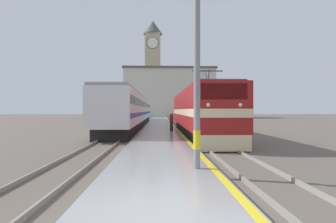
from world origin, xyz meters
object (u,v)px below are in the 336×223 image
at_px(passenger_train, 135,110).
at_px(catenary_mast, 201,42).
at_px(person_on_platform, 171,121).
at_px(clock_tower, 153,66).
at_px(locomotive_train, 198,112).

height_order(passenger_train, catenary_mast, catenary_mast).
xyz_separation_m(catenary_mast, person_on_platform, (-0.23, 14.57, -3.07)).
distance_m(passenger_train, person_on_platform, 13.94).
relative_size(passenger_train, person_on_platform, 23.04).
xyz_separation_m(person_on_platform, clock_tower, (-3.09, 61.85, 15.31)).
height_order(catenary_mast, clock_tower, clock_tower).
bearing_deg(locomotive_train, passenger_train, 114.55).
xyz_separation_m(passenger_train, clock_tower, (1.29, 48.65, 14.40)).
bearing_deg(clock_tower, catenary_mast, -87.51).
distance_m(catenary_mast, person_on_platform, 14.89).
distance_m(locomotive_train, catenary_mast, 13.85).
relative_size(person_on_platform, clock_tower, 0.05).
distance_m(locomotive_train, person_on_platform, 2.49).
xyz_separation_m(locomotive_train, passenger_train, (-6.51, 14.25, 0.17)).
height_order(locomotive_train, catenary_mast, catenary_mast).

